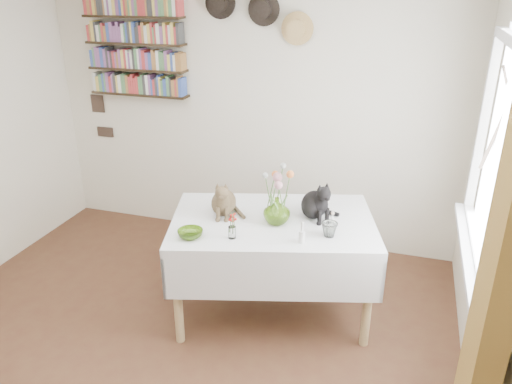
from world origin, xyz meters
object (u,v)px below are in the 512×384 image
(tabby_cat, at_px, (224,196))
(flower_vase, at_px, (277,210))
(bookshelf_unit, at_px, (136,47))
(black_cat, at_px, (314,198))
(dining_table, at_px, (273,243))

(tabby_cat, bearing_deg, flower_vase, -18.78)
(bookshelf_unit, bearing_deg, black_cat, -26.75)
(dining_table, bearing_deg, tabby_cat, -177.04)
(flower_vase, bearing_deg, dining_table, 130.31)
(tabby_cat, relative_size, flower_vase, 1.46)
(tabby_cat, height_order, bookshelf_unit, bookshelf_unit)
(tabby_cat, xyz_separation_m, black_cat, (0.66, 0.15, 0.01))
(tabby_cat, bearing_deg, bookshelf_unit, 123.88)
(black_cat, height_order, bookshelf_unit, bookshelf_unit)
(dining_table, distance_m, bookshelf_unit, 2.37)
(black_cat, height_order, flower_vase, black_cat)
(flower_vase, distance_m, bookshelf_unit, 2.28)
(tabby_cat, xyz_separation_m, bookshelf_unit, (-1.30, 1.14, 0.89))
(dining_table, relative_size, tabby_cat, 5.72)
(tabby_cat, relative_size, bookshelf_unit, 0.30)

